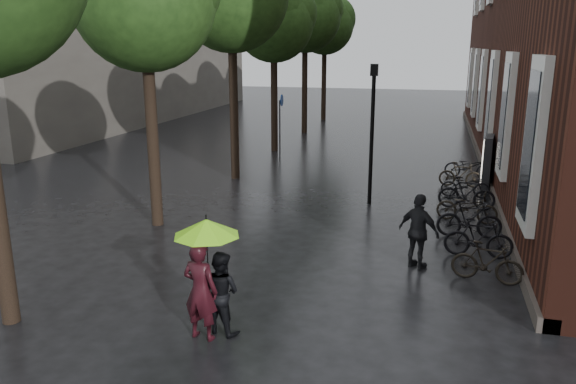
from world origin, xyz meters
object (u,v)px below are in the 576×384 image
(pedestrian_walking, at_px, (419,232))
(person_burgundy, at_px, (201,291))
(parked_bicycles, at_px, (469,198))
(ad_lightbox, at_px, (487,163))
(person_black, at_px, (221,292))
(lamp_post, at_px, (372,121))

(pedestrian_walking, bearing_deg, person_burgundy, 80.37)
(parked_bicycles, relative_size, ad_lightbox, 5.59)
(parked_bicycles, bearing_deg, person_black, -117.81)
(person_black, xyz_separation_m, parked_bicycles, (4.64, 8.79, -0.29))
(person_burgundy, relative_size, person_black, 1.17)
(pedestrian_walking, bearing_deg, person_black, 80.39)
(person_black, height_order, lamp_post, lamp_post)
(person_burgundy, xyz_separation_m, person_black, (0.25, 0.30, -0.13))
(person_burgundy, relative_size, pedestrian_walking, 1.01)
(ad_lightbox, bearing_deg, parked_bicycles, -95.60)
(person_burgundy, bearing_deg, lamp_post, -92.77)
(person_burgundy, bearing_deg, pedestrian_walking, -121.61)
(person_burgundy, xyz_separation_m, pedestrian_walking, (3.53, 4.23, -0.01))
(person_black, relative_size, lamp_post, 0.34)
(person_burgundy, xyz_separation_m, lamp_post, (1.83, 9.42, 1.80))
(parked_bicycles, xyz_separation_m, ad_lightbox, (0.71, 3.05, 0.50))
(person_black, bearing_deg, pedestrian_walking, -113.38)
(person_burgundy, bearing_deg, parked_bicycles, -110.02)
(pedestrian_walking, relative_size, parked_bicycles, 0.16)
(person_black, xyz_separation_m, lamp_post, (1.58, 9.12, 1.93))
(pedestrian_walking, distance_m, parked_bicycles, 5.06)
(lamp_post, bearing_deg, ad_lightbox, 35.82)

